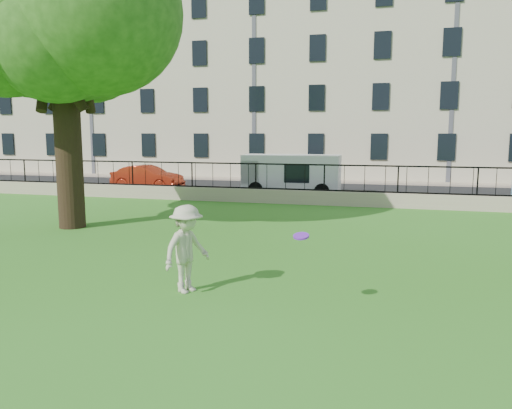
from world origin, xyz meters
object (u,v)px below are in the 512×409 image
(tree, at_px, (58,1))
(white_van, at_px, (292,175))
(frisbee, at_px, (301,236))
(red_sedan, at_px, (147,177))
(man, at_px, (187,249))

(tree, relative_size, white_van, 2.24)
(frisbee, bearing_deg, white_van, 101.71)
(frisbee, distance_m, white_van, 16.27)
(tree, height_order, red_sedan, tree)
(man, height_order, white_van, white_van)
(white_van, bearing_deg, red_sedan, 175.77)
(tree, xyz_separation_m, white_van, (5.34, 10.15, -6.05))
(man, distance_m, red_sedan, 18.18)
(man, distance_m, white_van, 15.44)
(man, xyz_separation_m, red_sedan, (-9.01, 15.79, -0.20))
(frisbee, height_order, red_sedan, frisbee)
(man, bearing_deg, red_sedan, 52.91)
(tree, xyz_separation_m, frisbee, (8.64, -5.77, -5.71))
(red_sedan, bearing_deg, white_van, -88.90)
(frisbee, bearing_deg, tree, 146.25)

